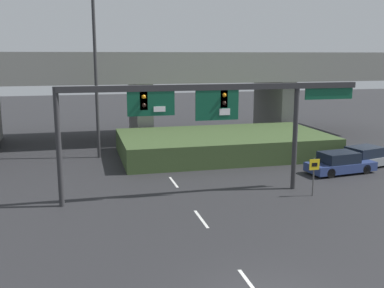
% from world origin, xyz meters
% --- Properties ---
extents(lane_markings, '(0.14, 28.48, 0.01)m').
position_xyz_m(lane_markings, '(0.00, 14.38, 0.00)').
color(lane_markings, silver).
rests_on(lane_markings, ground).
extents(signal_gantry, '(16.71, 0.44, 6.15)m').
position_xyz_m(signal_gantry, '(1.18, 11.37, 5.01)').
color(signal_gantry, '#2D2D30').
rests_on(signal_gantry, ground).
extents(speed_limit_sign, '(0.60, 0.11, 2.14)m').
position_xyz_m(speed_limit_sign, '(6.93, 9.83, 1.40)').
color(speed_limit_sign, '#4C4C4C').
rests_on(speed_limit_sign, ground).
extents(highway_light_pole_near, '(0.70, 0.36, 16.26)m').
position_xyz_m(highway_light_pole_near, '(-4.15, 22.44, 8.51)').
color(highway_light_pole_near, '#2D2D30').
rests_on(highway_light_pole_near, ground).
extents(overpass_bridge, '(47.03, 8.78, 7.92)m').
position_xyz_m(overpass_bridge, '(0.00, 29.62, 5.56)').
color(overpass_bridge, gray).
rests_on(overpass_bridge, ground).
extents(grass_embankment, '(15.92, 8.90, 1.66)m').
position_xyz_m(grass_embankment, '(5.35, 21.15, 0.83)').
color(grass_embankment, '#384C28').
rests_on(grass_embankment, ground).
extents(parked_sedan_near_right, '(4.74, 2.36, 1.42)m').
position_xyz_m(parked_sedan_near_right, '(11.09, 13.88, 0.66)').
color(parked_sedan_near_right, navy).
rests_on(parked_sedan_near_right, ground).
extents(parked_sedan_mid_right, '(4.75, 2.88, 1.41)m').
position_xyz_m(parked_sedan_mid_right, '(13.86, 15.08, 0.65)').
color(parked_sedan_mid_right, gray).
rests_on(parked_sedan_mid_right, ground).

